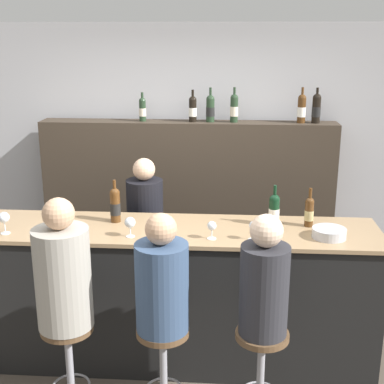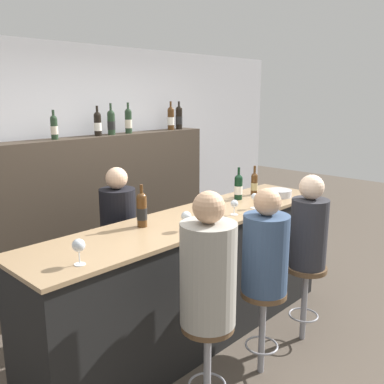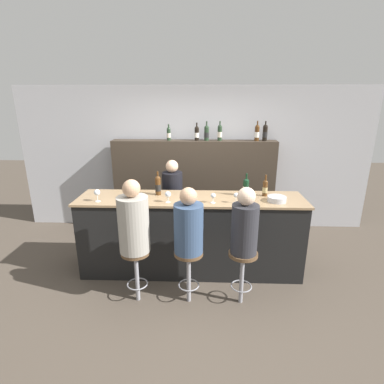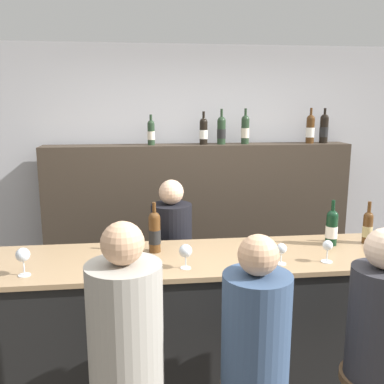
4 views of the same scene
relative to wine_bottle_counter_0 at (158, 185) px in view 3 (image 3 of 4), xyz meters
The scene contains 25 objects.
ground_plane 1.39m from the wine_bottle_counter_0, 43.75° to the right, with size 16.00×16.00×0.00m, color #4C4238.
wall_back 1.58m from the wine_bottle_counter_0, 73.08° to the left, with size 6.40×0.05×2.60m.
bar_counter 0.83m from the wine_bottle_counter_0, 14.25° to the right, with size 3.06×0.69×1.10m.
back_bar_cabinet 1.42m from the wine_bottle_counter_0, 70.33° to the left, with size 2.87×0.28×1.68m.
wine_bottle_counter_0 is the anchor object (origin of this frame).
wine_bottle_counter_1 1.21m from the wine_bottle_counter_0, ahead, with size 0.08×0.08×0.31m.
wine_bottle_counter_2 1.47m from the wine_bottle_counter_0, ahead, with size 0.07×0.07×0.30m.
wine_bottle_backbar_0 1.40m from the wine_bottle_counter_0, 89.09° to the left, with size 0.07×0.07×0.28m.
wine_bottle_backbar_1 1.49m from the wine_bottle_counter_0, 68.52° to the left, with size 0.08×0.08×0.30m.
wine_bottle_backbar_2 1.56m from the wine_bottle_counter_0, 62.30° to the left, with size 0.08×0.08×0.33m.
wine_bottle_backbar_3 1.67m from the wine_bottle_counter_0, 54.95° to the left, with size 0.08×0.08×0.33m.
wine_bottle_backbar_4 2.09m from the wine_bottle_counter_0, 39.89° to the left, with size 0.08×0.08×0.33m.
wine_bottle_backbar_5 2.19m from the wine_bottle_counter_0, 37.51° to the left, with size 0.08×0.08×0.33m.
wine_glass_0 0.81m from the wine_bottle_counter_0, 157.48° to the right, with size 0.08×0.08×0.16m.
wine_glass_1 0.35m from the wine_bottle_counter_0, 61.14° to the right, with size 0.08×0.08×0.15m.
wine_glass_2 0.81m from the wine_bottle_counter_0, 22.40° to the right, with size 0.07×0.07×0.13m.
wine_glass_3 1.09m from the wine_bottle_counter_0, 16.55° to the right, with size 0.07×0.07×0.14m.
metal_bowl 1.60m from the wine_bottle_counter_0, ahead, with size 0.24×0.24×0.07m.
bar_stool_left 1.11m from the wine_bottle_counter_0, 101.36° to the right, with size 0.34×0.34×0.68m.
guest_seated_left 0.87m from the wine_bottle_counter_0, 101.36° to the right, with size 0.35×0.35×0.86m.
bar_stool_middle 1.18m from the wine_bottle_counter_0, 61.19° to the right, with size 0.34×0.34×0.68m.
guest_seated_middle 0.97m from the wine_bottle_counter_0, 61.19° to the right, with size 0.34×0.34×0.78m.
bar_stool_right 1.55m from the wine_bottle_counter_0, 37.17° to the right, with size 0.34×0.34×0.68m.
guest_seated_right 1.39m from the wine_bottle_counter_0, 37.17° to the right, with size 0.30×0.30×0.79m.
bartender 0.76m from the wine_bottle_counter_0, 73.95° to the left, with size 0.32×0.32×1.48m.
Camera 3 is at (0.15, -3.49, 2.39)m, focal length 28.00 mm.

